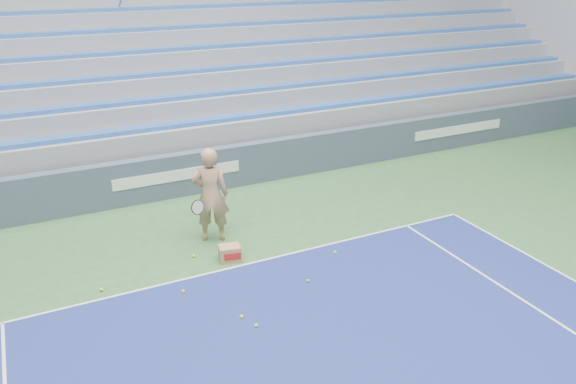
% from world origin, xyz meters
% --- Properties ---
extents(sponsor_barrier, '(30.00, 0.32, 1.10)m').
position_xyz_m(sponsor_barrier, '(0.00, 15.88, 0.55)').
color(sponsor_barrier, '#3D4A5D').
rests_on(sponsor_barrier, ground).
extents(bleachers, '(31.00, 9.15, 7.30)m').
position_xyz_m(bleachers, '(0.00, 21.60, 2.36)').
color(bleachers, gray).
rests_on(bleachers, ground).
extents(tennis_player, '(1.04, 0.98, 2.05)m').
position_xyz_m(tennis_player, '(0.00, 13.22, 1.03)').
color(tennis_player, tan).
rests_on(tennis_player, ground).
extents(ball_box, '(0.47, 0.40, 0.31)m').
position_xyz_m(ball_box, '(0.00, 12.20, 0.16)').
color(ball_box, '#A5784F').
rests_on(ball_box, ground).
extents(tennis_ball_0, '(0.07, 0.07, 0.07)m').
position_xyz_m(tennis_ball_0, '(1.01, 10.78, 0.03)').
color(tennis_ball_0, '#C3EB30').
rests_on(tennis_ball_0, ground).
extents(tennis_ball_1, '(0.07, 0.07, 0.07)m').
position_xyz_m(tennis_ball_1, '(2.01, 11.50, 0.03)').
color(tennis_ball_1, '#C3EB30').
rests_on(tennis_ball_1, ground).
extents(tennis_ball_2, '(0.07, 0.07, 0.07)m').
position_xyz_m(tennis_ball_2, '(-0.40, 9.94, 0.03)').
color(tennis_ball_2, '#C3EB30').
rests_on(tennis_ball_2, ground).
extents(tennis_ball_3, '(0.07, 0.07, 0.07)m').
position_xyz_m(tennis_ball_3, '(-1.18, 11.45, 0.03)').
color(tennis_ball_3, '#C3EB30').
rests_on(tennis_ball_3, ground).
extents(tennis_ball_4, '(0.07, 0.07, 0.07)m').
position_xyz_m(tennis_ball_4, '(-0.61, 12.63, 0.03)').
color(tennis_ball_4, '#C3EB30').
rests_on(tennis_ball_4, ground).
extents(tennis_ball_5, '(0.07, 0.07, 0.07)m').
position_xyz_m(tennis_ball_5, '(-0.52, 10.28, 0.03)').
color(tennis_ball_5, '#C3EB30').
rests_on(tennis_ball_5, ground).
extents(tennis_ball_6, '(0.07, 0.07, 0.07)m').
position_xyz_m(tennis_ball_6, '(-2.48, 12.17, 0.03)').
color(tennis_ball_6, '#C3EB30').
rests_on(tennis_ball_6, ground).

